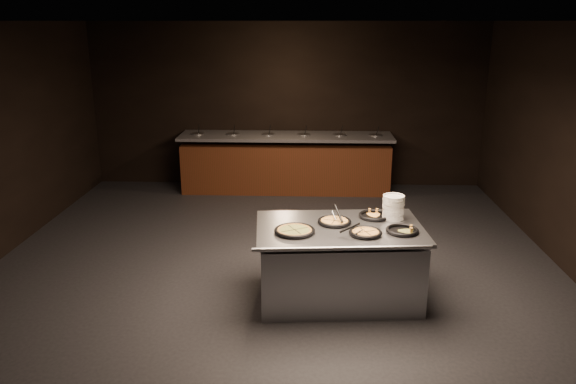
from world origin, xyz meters
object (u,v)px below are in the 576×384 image
at_px(serving_counter, 339,264).
at_px(pan_veggie_whole, 295,231).
at_px(plate_stack, 393,207).
at_px(pan_cheese_whole, 334,221).

distance_m(serving_counter, pan_veggie_whole, 0.68).
relative_size(serving_counter, pan_veggie_whole, 4.34).
height_order(plate_stack, pan_veggie_whole, plate_stack).
bearing_deg(serving_counter, pan_veggie_whole, -162.86).
relative_size(pan_veggie_whole, pan_cheese_whole, 1.17).
xyz_separation_m(plate_stack, pan_veggie_whole, (-1.06, -0.46, -0.11)).
distance_m(pan_veggie_whole, pan_cheese_whole, 0.51).
height_order(pan_veggie_whole, pan_cheese_whole, same).
bearing_deg(plate_stack, pan_cheese_whole, -165.51).
height_order(plate_stack, pan_cheese_whole, plate_stack).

